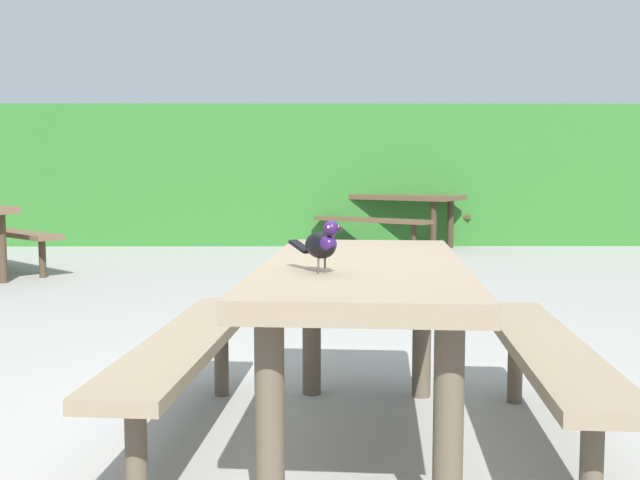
{
  "coord_description": "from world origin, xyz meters",
  "views": [
    {
      "loc": [
        0.09,
        -3.06,
        1.1
      ],
      "look_at": [
        0.12,
        -0.34,
        0.84
      ],
      "focal_mm": 42.32,
      "sensor_mm": 36.0,
      "label": 1
    }
  ],
  "objects": [
    {
      "name": "ground_plane",
      "position": [
        0.0,
        0.0,
        0.0
      ],
      "size": [
        60.0,
        60.0,
        0.0
      ],
      "primitive_type": "plane",
      "color": "gray"
    },
    {
      "name": "hedge_wall",
      "position": [
        0.0,
        8.56,
        1.01
      ],
      "size": [
        28.0,
        1.89,
        2.01
      ],
      "primitive_type": "cube",
      "color": "#2D6B28",
      "rests_on": "ground"
    },
    {
      "name": "picnic_table_foreground",
      "position": [
        0.29,
        -0.18,
        0.56
      ],
      "size": [
        1.82,
        1.86,
        0.74
      ],
      "color": "#84725B",
      "rests_on": "ground"
    },
    {
      "name": "bird_grackle",
      "position": [
        0.12,
        -0.5,
        0.84
      ],
      "size": [
        0.19,
        0.25,
        0.18
      ],
      "color": "black",
      "rests_on": "picnic_table_foreground"
    },
    {
      "name": "picnic_table_mid_right",
      "position": [
        1.27,
        7.59,
        0.56
      ],
      "size": [
        2.37,
        2.36,
        0.74
      ],
      "color": "brown",
      "rests_on": "ground"
    }
  ]
}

